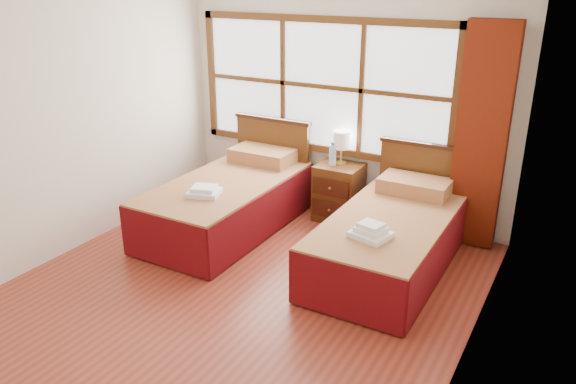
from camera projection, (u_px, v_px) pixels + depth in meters
The scene contains 14 objects.
floor at pixel (234, 295), 5.08m from camera, with size 4.50×4.50×0.00m, color maroon.
wall_back at pixel (342, 105), 6.42m from camera, with size 4.00×4.00×0.00m, color silver.
wall_left at pixel (62, 127), 5.51m from camera, with size 4.50×4.50×0.00m, color silver.
wall_right at pixel (479, 205), 3.69m from camera, with size 4.50×4.50×0.00m, color silver.
window at pixel (321, 86), 6.43m from camera, with size 3.16×0.06×1.56m.
curtain at pixel (481, 138), 5.63m from camera, with size 0.50×0.16×2.30m, color #621A09.
bed_left at pixel (230, 200), 6.32m from camera, with size 1.10×2.13×1.07m.
bed_right at pixel (391, 237), 5.46m from camera, with size 1.06×2.08×1.03m.
nightstand at pixel (339, 192), 6.52m from camera, with size 0.50×0.49×0.67m.
towels_left at pixel (204, 191), 5.79m from camera, with size 0.39×0.37×0.09m.
towels_right at pixel (371, 232), 4.91m from camera, with size 0.38×0.35×0.14m.
lamp at pixel (342, 141), 6.35m from camera, with size 0.20×0.20×0.39m.
bottle_near at pixel (332, 155), 6.36m from camera, with size 0.07×0.07×0.27m.
bottle_far at pixel (333, 156), 6.36m from camera, with size 0.06×0.06×0.25m.
Camera 1 is at (2.57, -3.58, 2.73)m, focal length 35.00 mm.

